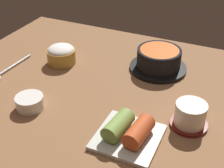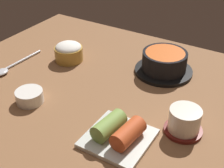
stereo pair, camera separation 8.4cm
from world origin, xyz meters
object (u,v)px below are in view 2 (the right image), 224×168
Objects in this scene: rice_bowl at (69,51)px; spoon at (8,68)px; kimchi_plate at (118,133)px; side_bowl_near at (29,96)px; tea_cup_with_saucer at (184,121)px; stone_pot at (164,63)px.

spoon is (-12.32, -14.91, -2.54)cm from rice_bowl.
rice_bowl is at bearing 143.72° from kimchi_plate.
spoon is (-45.10, 9.15, -1.46)cm from kimchi_plate.
side_bowl_near is 0.37× the size of spoon.
kimchi_plate is at bearing -11.47° from spoon.
rice_bowl is at bearing 50.44° from spoon.
kimchi_plate is (-11.50, -10.39, -1.04)cm from tea_cup_with_saucer.
stone_pot is 1.24× the size of kimchi_plate.
tea_cup_with_saucer is (44.28, -13.67, -0.04)cm from rice_bowl.
side_bowl_near is 19.78cm from spoon.
side_bowl_near reaches higher than spoon.
rice_bowl is 24.33cm from side_bowl_near.
kimchi_plate is 1.95× the size of side_bowl_near.
tea_cup_with_saucer is at bearing 1.25° from spoon.
rice_bowl is at bearing -163.14° from stone_pot.
spoon is (-56.60, -1.24, -2.50)cm from tea_cup_with_saucer.
stone_pot is 48.22cm from spoon.
spoon is at bearing -150.30° from stone_pot.
tea_cup_with_saucer is at bearing -17.16° from rice_bowl.
kimchi_plate is (3.28, -33.01, -1.24)cm from stone_pot.
kimchi_plate reaches higher than spoon.
spoon is at bearing 168.53° from kimchi_plate.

